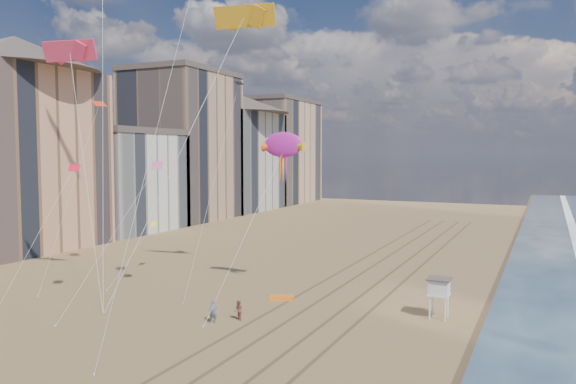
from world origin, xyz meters
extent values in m
plane|color=#42301E|center=(19.00, 40.00, 0.00)|extent=(260.00, 260.00, 0.00)
cube|color=brown|center=(-1.20, 30.00, 0.01)|extent=(0.28, 120.00, 0.01)
cube|color=brown|center=(1.20, 30.00, 0.01)|extent=(0.28, 120.00, 0.01)
cube|color=brown|center=(4.00, 30.00, 0.01)|extent=(0.28, 120.00, 0.01)
cube|color=brown|center=(6.20, 30.00, 0.01)|extent=(0.28, 120.00, 0.01)
cube|color=tan|center=(-45.50, 34.00, 12.00)|extent=(15.00, 20.00, 24.00)
cone|color=#473D38|center=(-45.50, 34.00, 26.20)|extent=(31.11, 31.11, 4.40)
cube|color=silver|center=(-45.00, 54.00, 8.00)|extent=(14.00, 18.00, 16.00)
cube|color=#473D38|center=(-45.00, 54.00, 16.50)|extent=(14.28, 18.36, 1.00)
cube|color=tan|center=(-46.00, 72.00, 14.00)|extent=(16.00, 20.00, 28.00)
cube|color=#473D38|center=(-46.00, 72.00, 28.50)|extent=(16.32, 20.40, 1.00)
cube|color=#BCB2A3|center=(-45.50, 92.00, 11.00)|extent=(15.00, 22.00, 22.00)
cone|color=#473D38|center=(-45.50, 92.00, 24.20)|extent=(34.22, 34.22, 4.40)
cube|color=tan|center=(-46.00, 114.00, 13.00)|extent=(16.00, 24.00, 26.00)
cube|color=#473D38|center=(-46.00, 114.00, 26.50)|extent=(16.32, 24.48, 1.00)
cylinder|color=silver|center=(11.06, 24.48, 0.89)|extent=(0.12, 0.12, 1.78)
cylinder|color=silver|center=(12.25, 24.48, 0.89)|extent=(0.12, 0.12, 1.78)
cylinder|color=silver|center=(11.06, 25.67, 0.89)|extent=(0.12, 0.12, 1.78)
cylinder|color=silver|center=(12.25, 25.67, 0.89)|extent=(0.12, 0.12, 1.78)
cube|color=silver|center=(11.65, 25.07, 1.93)|extent=(1.58, 1.58, 0.12)
cube|color=silver|center=(11.65, 25.07, 2.52)|extent=(1.48, 1.48, 1.09)
cube|color=#473D38|center=(11.65, 25.07, 3.17)|extent=(1.78, 1.78, 0.10)
cube|color=orange|center=(-2.07, 25.23, 0.12)|extent=(2.44, 1.92, 0.24)
ellipsoid|color=#B71C9A|center=(-2.91, 27.35, 13.72)|extent=(4.17, 0.78, 2.48)
cone|color=#E55015|center=(-4.40, 27.35, 13.53)|extent=(1.12, 0.93, 0.93)
cone|color=gold|center=(-1.42, 27.35, 13.53)|extent=(1.12, 0.93, 0.93)
cylinder|color=silver|center=(-3.38, 21.40, 6.39)|extent=(0.03, 0.03, 17.48)
imported|color=#535B6B|center=(-3.78, 16.72, 0.88)|extent=(0.74, 0.59, 1.76)
imported|color=brown|center=(-2.34, 18.08, 0.79)|extent=(0.97, 0.92, 1.58)
cube|color=orange|center=(-6.87, 27.34, 25.60)|extent=(5.94, 1.93, 2.01)
cube|color=#D32F51|center=(-20.04, 18.90, 22.08)|extent=(5.33, 1.76, 1.81)
plane|color=black|center=(-9.68, 31.15, 20.06)|extent=(1.38, 1.41, 0.45)
plane|color=#CB4F7C|center=(-12.08, 20.87, 11.88)|extent=(1.48, 1.41, 0.67)
plane|color=red|center=(-22.10, 24.61, 17.92)|extent=(1.91, 1.96, 0.62)
plane|color=red|center=(-16.56, 15.71, 11.75)|extent=(1.50, 1.46, 0.54)
plane|color=yellow|center=(-19.83, 29.96, 5.23)|extent=(1.17, 1.12, 0.47)
camera|label=1|loc=(19.13, -18.98, 12.97)|focal=35.00mm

